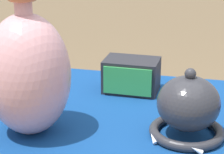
{
  "coord_description": "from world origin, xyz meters",
  "views": [
    {
      "loc": [
        0.16,
        -1.01,
        1.18
      ],
      "look_at": [
        -0.06,
        -0.08,
        0.84
      ],
      "focal_mm": 70.0,
      "sensor_mm": 36.0,
      "label": 1
    }
  ],
  "objects_px": {
    "vase_dome_bell": "(188,109)",
    "pot_squat_porcelain": "(19,80)",
    "vase_tall_bulbous": "(28,74)",
    "mosaic_tile_box": "(131,75)"
  },
  "relations": [
    {
      "from": "vase_dome_bell",
      "to": "pot_squat_porcelain",
      "type": "xyz_separation_m",
      "value": [
        -0.49,
        0.16,
        -0.03
      ]
    },
    {
      "from": "vase_tall_bulbous",
      "to": "pot_squat_porcelain",
      "type": "relative_size",
      "value": 2.47
    },
    {
      "from": "mosaic_tile_box",
      "to": "pot_squat_porcelain",
      "type": "xyz_separation_m",
      "value": [
        -0.31,
        -0.08,
        -0.01
      ]
    },
    {
      "from": "pot_squat_porcelain",
      "to": "vase_tall_bulbous",
      "type": "bearing_deg",
      "value": -59.31
    },
    {
      "from": "vase_tall_bulbous",
      "to": "pot_squat_porcelain",
      "type": "bearing_deg",
      "value": 120.69
    },
    {
      "from": "vase_dome_bell",
      "to": "mosaic_tile_box",
      "type": "distance_m",
      "value": 0.3
    },
    {
      "from": "vase_tall_bulbous",
      "to": "vase_dome_bell",
      "type": "bearing_deg",
      "value": 9.88
    },
    {
      "from": "vase_tall_bulbous",
      "to": "vase_dome_bell",
      "type": "height_order",
      "value": "vase_tall_bulbous"
    },
    {
      "from": "mosaic_tile_box",
      "to": "pot_squat_porcelain",
      "type": "height_order",
      "value": "mosaic_tile_box"
    },
    {
      "from": "vase_tall_bulbous",
      "to": "mosaic_tile_box",
      "type": "height_order",
      "value": "vase_tall_bulbous"
    }
  ]
}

